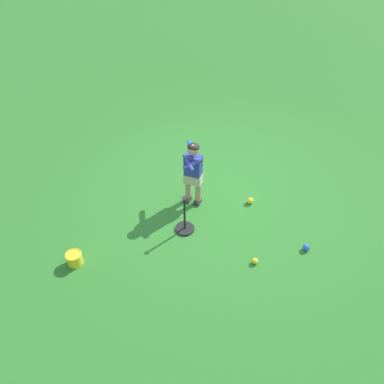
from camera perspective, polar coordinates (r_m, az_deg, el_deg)
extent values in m
plane|color=#2D7528|center=(6.10, 4.06, 0.13)|extent=(40.00, 40.00, 0.00)
cube|color=#232328|center=(5.86, 0.88, -1.50)|extent=(0.13, 0.17, 0.05)
cylinder|color=tan|center=(5.75, 0.96, -0.02)|extent=(0.09, 0.09, 0.34)
cube|color=#232328|center=(5.90, -0.67, -1.10)|extent=(0.13, 0.17, 0.05)
cylinder|color=tan|center=(5.80, -0.61, 0.37)|extent=(0.09, 0.09, 0.34)
cube|color=#C6B284|center=(5.61, 0.18, 2.10)|extent=(0.30, 0.22, 0.16)
cube|color=#2D3893|center=(5.46, 0.18, 4.13)|extent=(0.28, 0.22, 0.34)
sphere|color=tan|center=(5.29, 0.19, 6.59)|extent=(0.17, 0.17, 0.17)
ellipsoid|color=black|center=(5.28, 0.23, 6.91)|extent=(0.22, 0.22, 0.11)
sphere|color=blue|center=(5.30, -0.35, 4.05)|extent=(0.04, 0.04, 0.04)
cylinder|color=black|center=(5.36, -0.36, 4.75)|extent=(0.04, 0.14, 0.05)
cylinder|color=blue|center=(5.54, -0.40, 6.49)|extent=(0.09, 0.35, 0.11)
sphere|color=blue|center=(5.66, -0.42, 7.66)|extent=(0.07, 0.07, 0.07)
cylinder|color=#2D3893|center=(5.31, 0.13, 4.30)|extent=(0.30, 0.20, 0.14)
cylinder|color=#2D3893|center=(5.33, -0.56, 4.45)|extent=(0.19, 0.30, 0.14)
sphere|color=yellow|center=(5.11, 9.67, -10.44)|extent=(0.08, 0.08, 0.08)
sphere|color=blue|center=(5.42, 17.16, -8.16)|extent=(0.10, 0.10, 0.10)
sphere|color=yellow|center=(5.91, 8.95, -1.34)|extent=(0.10, 0.10, 0.10)
cylinder|color=black|center=(5.46, -1.11, -5.64)|extent=(0.28, 0.28, 0.03)
cylinder|color=black|center=(5.26, -1.15, -3.48)|extent=(0.03, 0.03, 0.55)
cone|color=black|center=(5.05, -1.19, -1.11)|extent=(0.07, 0.07, 0.04)
cylinder|color=yellow|center=(5.24, -17.61, -9.78)|extent=(0.20, 0.20, 0.18)
torus|color=yellow|center=(5.17, -17.81, -9.14)|extent=(0.22, 0.22, 0.02)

